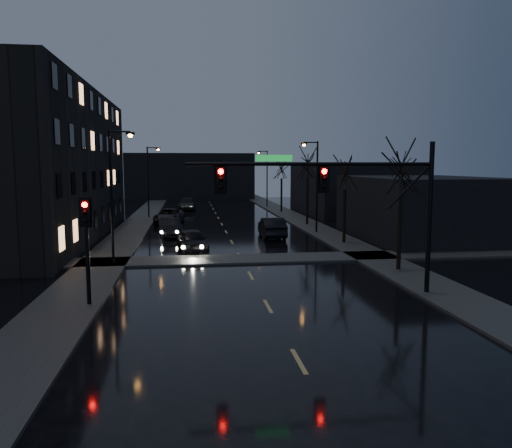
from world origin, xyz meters
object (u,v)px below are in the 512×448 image
object	(u,v)px
oncoming_car_b	(170,227)
oncoming_car_a	(192,240)
oncoming_car_c	(169,216)
lead_car	(272,227)
oncoming_car_d	(187,204)

from	to	relation	value
oncoming_car_b	oncoming_car_a	bearing A→B (deg)	-83.78
oncoming_car_c	lead_car	distance (m)	14.25
oncoming_car_a	oncoming_car_d	bearing A→B (deg)	83.15
lead_car	oncoming_car_a	bearing A→B (deg)	42.25
oncoming_car_b	oncoming_car_c	distance (m)	9.50
oncoming_car_b	lead_car	xyz separation A→B (m)	(8.37, -1.70, 0.07)
oncoming_car_a	oncoming_car_c	xyz separation A→B (m)	(-2.24, 17.03, -0.00)
oncoming_car_c	lead_car	xyz separation A→B (m)	(8.83, -11.19, 0.07)
lead_car	oncoming_car_c	bearing A→B (deg)	-50.99
oncoming_car_c	oncoming_car_d	size ratio (longest dim) A/B	1.00
oncoming_car_a	oncoming_car_d	world-z (taller)	oncoming_car_d
oncoming_car_c	lead_car	world-z (taller)	lead_car
oncoming_car_d	lead_car	distance (m)	28.04
oncoming_car_a	lead_car	bearing A→B (deg)	33.87
oncoming_car_d	oncoming_car_a	bearing A→B (deg)	-88.63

